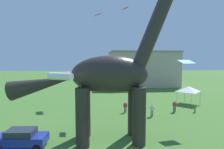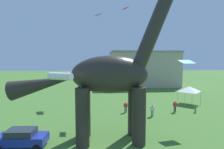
{
  "view_description": "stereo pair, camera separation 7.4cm",
  "coord_description": "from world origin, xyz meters",
  "px_view_note": "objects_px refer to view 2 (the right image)",
  "views": [
    {
      "loc": [
        -0.05,
        -12.1,
        7.37
      ],
      "look_at": [
        1.3,
        4.21,
        6.1
      ],
      "focal_mm": 28.97,
      "sensor_mm": 36.0,
      "label": 1
    },
    {
      "loc": [
        0.02,
        -12.1,
        7.37
      ],
      "look_at": [
        1.3,
        4.21,
        6.1
      ],
      "focal_mm": 28.97,
      "sensor_mm": 36.0,
      "label": 2
    }
  ],
  "objects_px": {
    "person_vendor_side": "(152,109)",
    "kite_near_low": "(125,8)",
    "dinosaur_sculpture": "(109,75)",
    "kite_trailing": "(98,15)",
    "person_near_flyer": "(175,105)",
    "kite_drifting": "(187,62)",
    "kite_far_left": "(63,76)",
    "person_watching_child": "(195,107)",
    "festival_canopy_tent": "(189,89)",
    "person_far_spectator": "(126,106)",
    "parked_sedan_left": "(21,138)"
  },
  "relations": [
    {
      "from": "person_vendor_side",
      "to": "kite_near_low",
      "type": "height_order",
      "value": "kite_near_low"
    },
    {
      "from": "dinosaur_sculpture",
      "to": "kite_trailing",
      "type": "relative_size",
      "value": 7.31
    },
    {
      "from": "person_near_flyer",
      "to": "kite_drifting",
      "type": "xyz_separation_m",
      "value": [
        -0.96,
        -4.93,
        6.24
      ]
    },
    {
      "from": "kite_far_left",
      "to": "kite_trailing",
      "type": "distance_m",
      "value": 23.6
    },
    {
      "from": "dinosaur_sculpture",
      "to": "person_vendor_side",
      "type": "bearing_deg",
      "value": 37.82
    },
    {
      "from": "person_watching_child",
      "to": "festival_canopy_tent",
      "type": "distance_m",
      "value": 5.52
    },
    {
      "from": "person_near_flyer",
      "to": "kite_far_left",
      "type": "bearing_deg",
      "value": -134.33
    },
    {
      "from": "person_vendor_side",
      "to": "kite_far_left",
      "type": "height_order",
      "value": "kite_far_left"
    },
    {
      "from": "kite_near_low",
      "to": "person_far_spectator",
      "type": "bearing_deg",
      "value": -96.32
    },
    {
      "from": "kite_drifting",
      "to": "parked_sedan_left",
      "type": "bearing_deg",
      "value": -165.64
    },
    {
      "from": "person_far_spectator",
      "to": "kite_far_left",
      "type": "relative_size",
      "value": 0.69
    },
    {
      "from": "parked_sedan_left",
      "to": "person_near_flyer",
      "type": "height_order",
      "value": "person_near_flyer"
    },
    {
      "from": "person_near_flyer",
      "to": "kite_drifting",
      "type": "relative_size",
      "value": 0.9
    },
    {
      "from": "parked_sedan_left",
      "to": "kite_trailing",
      "type": "xyz_separation_m",
      "value": [
        6.65,
        20.38,
        15.43
      ]
    },
    {
      "from": "festival_canopy_tent",
      "to": "kite_drifting",
      "type": "distance_m",
      "value": 11.99
    },
    {
      "from": "person_watching_child",
      "to": "kite_drifting",
      "type": "xyz_separation_m",
      "value": [
        -3.86,
        -4.64,
        6.53
      ]
    },
    {
      "from": "kite_drifting",
      "to": "kite_far_left",
      "type": "xyz_separation_m",
      "value": [
        -12.86,
        -4.99,
        -1.11
      ]
    },
    {
      "from": "parked_sedan_left",
      "to": "kite_far_left",
      "type": "distance_m",
      "value": 6.53
    },
    {
      "from": "person_far_spectator",
      "to": "kite_trailing",
      "type": "xyz_separation_m",
      "value": [
        -3.79,
        10.88,
        15.31
      ]
    },
    {
      "from": "person_watching_child",
      "to": "kite_near_low",
      "type": "xyz_separation_m",
      "value": [
        -9.71,
        3.1,
        14.46
      ]
    },
    {
      "from": "person_watching_child",
      "to": "person_far_spectator",
      "type": "bearing_deg",
      "value": 91.59
    },
    {
      "from": "festival_canopy_tent",
      "to": "kite_far_left",
      "type": "height_order",
      "value": "kite_far_left"
    },
    {
      "from": "festival_canopy_tent",
      "to": "kite_far_left",
      "type": "bearing_deg",
      "value": -141.42
    },
    {
      "from": "dinosaur_sculpture",
      "to": "kite_trailing",
      "type": "distance_m",
      "value": 22.12
    },
    {
      "from": "parked_sedan_left",
      "to": "kite_trailing",
      "type": "bearing_deg",
      "value": 75.12
    },
    {
      "from": "person_vendor_side",
      "to": "kite_trailing",
      "type": "distance_m",
      "value": 21.18
    },
    {
      "from": "kite_trailing",
      "to": "person_far_spectator",
      "type": "bearing_deg",
      "value": -70.78
    },
    {
      "from": "kite_near_low",
      "to": "festival_canopy_tent",
      "type": "bearing_deg",
      "value": 9.39
    },
    {
      "from": "person_vendor_side",
      "to": "kite_far_left",
      "type": "relative_size",
      "value": 0.74
    },
    {
      "from": "kite_drifting",
      "to": "kite_near_low",
      "type": "bearing_deg",
      "value": 127.09
    },
    {
      "from": "parked_sedan_left",
      "to": "festival_canopy_tent",
      "type": "bearing_deg",
      "value": 35.39
    },
    {
      "from": "person_vendor_side",
      "to": "person_far_spectator",
      "type": "height_order",
      "value": "person_vendor_side"
    },
    {
      "from": "kite_drifting",
      "to": "kite_far_left",
      "type": "distance_m",
      "value": 13.84
    },
    {
      "from": "person_vendor_side",
      "to": "person_far_spectator",
      "type": "bearing_deg",
      "value": -5.83
    },
    {
      "from": "festival_canopy_tent",
      "to": "kite_near_low",
      "type": "bearing_deg",
      "value": -170.61
    },
    {
      "from": "parked_sedan_left",
      "to": "person_far_spectator",
      "type": "relative_size",
      "value": 2.82
    },
    {
      "from": "parked_sedan_left",
      "to": "person_near_flyer",
      "type": "distance_m",
      "value": 19.79
    },
    {
      "from": "person_vendor_side",
      "to": "person_near_flyer",
      "type": "relative_size",
      "value": 0.99
    },
    {
      "from": "person_watching_child",
      "to": "kite_trailing",
      "type": "xyz_separation_m",
      "value": [
        -13.78,
        11.5,
        15.52
      ]
    },
    {
      "from": "kite_near_low",
      "to": "kite_drifting",
      "type": "bearing_deg",
      "value": -52.91
    },
    {
      "from": "person_watching_child",
      "to": "kite_near_low",
      "type": "height_order",
      "value": "kite_near_low"
    },
    {
      "from": "kite_near_low",
      "to": "dinosaur_sculpture",
      "type": "bearing_deg",
      "value": -105.66
    },
    {
      "from": "person_far_spectator",
      "to": "kite_near_low",
      "type": "height_order",
      "value": "kite_near_low"
    },
    {
      "from": "kite_far_left",
      "to": "kite_near_low",
      "type": "distance_m",
      "value": 17.11
    },
    {
      "from": "person_watching_child",
      "to": "parked_sedan_left",
      "type": "bearing_deg",
      "value": 118.65
    },
    {
      "from": "person_far_spectator",
      "to": "kite_trailing",
      "type": "distance_m",
      "value": 19.16
    },
    {
      "from": "person_near_flyer",
      "to": "kite_trailing",
      "type": "bearing_deg",
      "value": 144.16
    },
    {
      "from": "dinosaur_sculpture",
      "to": "festival_canopy_tent",
      "type": "bearing_deg",
      "value": 32.33
    },
    {
      "from": "dinosaur_sculpture",
      "to": "person_vendor_side",
      "type": "distance_m",
      "value": 10.44
    },
    {
      "from": "person_watching_child",
      "to": "kite_drifting",
      "type": "bearing_deg",
      "value": 145.37
    }
  ]
}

